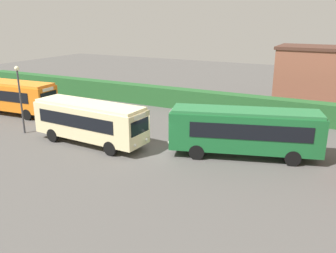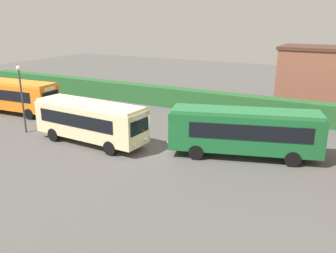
{
  "view_description": "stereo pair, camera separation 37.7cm",
  "coord_description": "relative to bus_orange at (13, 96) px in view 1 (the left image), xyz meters",
  "views": [
    {
      "loc": [
        11.23,
        -19.9,
        8.96
      ],
      "look_at": [
        0.16,
        1.37,
        1.5
      ],
      "focal_mm": 38.03,
      "sensor_mm": 36.0,
      "label": 1
    },
    {
      "loc": [
        11.56,
        -19.73,
        8.96
      ],
      "look_at": [
        0.16,
        1.37,
        1.5
      ],
      "focal_mm": 38.03,
      "sensor_mm": 36.0,
      "label": 2
    }
  ],
  "objects": [
    {
      "name": "ground_plane",
      "position": [
        16.9,
        -2.52,
        -1.8
      ],
      "size": [
        100.41,
        100.41,
        0.0
      ],
      "primitive_type": "plane",
      "color": "#514F4C"
    },
    {
      "name": "bus_orange",
      "position": [
        0.0,
        0.0,
        0.0
      ],
      "size": [
        8.77,
        3.07,
        3.11
      ],
      "rotation": [
        0.0,
        0.0,
        0.07
      ],
      "color": "orange",
      "rests_on": "ground_plane"
    },
    {
      "name": "bus_cream",
      "position": [
        11.77,
        -3.22,
        -0.02
      ],
      "size": [
        9.0,
        2.86,
        3.06
      ],
      "rotation": [
        0.0,
        0.0,
        -0.05
      ],
      "color": "beige",
      "rests_on": "ground_plane"
    },
    {
      "name": "bus_green",
      "position": [
        22.36,
        -0.53,
        0.05
      ],
      "size": [
        9.93,
        5.09,
        3.21
      ],
      "rotation": [
        0.0,
        0.0,
        3.45
      ],
      "color": "#19602D",
      "rests_on": "ground_plane"
    },
    {
      "name": "person_left",
      "position": [
        10.56,
        -0.94,
        -0.88
      ],
      "size": [
        0.27,
        0.4,
        1.73
      ],
      "rotation": [
        0.0,
        0.0,
        6.26
      ],
      "color": "maroon",
      "rests_on": "ground_plane"
    },
    {
      "name": "hedge_row",
      "position": [
        16.9,
        9.44,
        -0.82
      ],
      "size": [
        62.2,
        1.43,
        1.96
      ],
      "primitive_type": "cube",
      "color": "#25592A",
      "rests_on": "ground_plane"
    },
    {
      "name": "depot_building",
      "position": [
        25.49,
        16.03,
        1.29
      ],
      "size": [
        8.89,
        5.28,
        6.14
      ],
      "color": "brown",
      "rests_on": "ground_plane"
    },
    {
      "name": "traffic_cone",
      "position": [
        8.62,
        4.99,
        -1.5
      ],
      "size": [
        0.36,
        0.36,
        0.6
      ],
      "primitive_type": "cone",
      "color": "orange",
      "rests_on": "ground_plane"
    },
    {
      "name": "lamppost",
      "position": [
        5.45,
        -3.73,
        1.56
      ],
      "size": [
        0.36,
        0.36,
        5.35
      ],
      "color": "#38383D",
      "rests_on": "ground_plane"
    }
  ]
}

